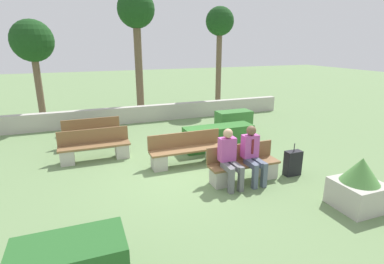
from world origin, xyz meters
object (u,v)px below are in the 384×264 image
at_px(person_seated_woman, 229,156).
at_px(suitcase, 293,163).
at_px(bench_front, 243,167).
at_px(planter_corner_left, 359,185).
at_px(person_seated_man, 252,152).
at_px(tree_center_right, 220,26).
at_px(tree_center_left, 136,16).
at_px(tree_leftmost, 32,43).
at_px(bench_right_side, 92,136).
at_px(bench_back, 95,149).
at_px(bench_left_side, 187,152).

bearing_deg(person_seated_woman, suitcase, -1.49).
height_order(bench_front, planter_corner_left, planter_corner_left).
bearing_deg(bench_front, person_seated_man, -44.49).
bearing_deg(tree_center_right, tree_center_left, -176.25).
relative_size(person_seated_man, tree_leftmost, 0.33).
relative_size(tree_center_left, tree_center_right, 1.10).
bearing_deg(suitcase, tree_center_left, 106.56).
bearing_deg(bench_right_side, bench_back, -88.03).
height_order(bench_left_side, planter_corner_left, planter_corner_left).
distance_m(tree_center_left, tree_center_right, 3.95).
bearing_deg(bench_back, bench_left_side, -16.45).
bearing_deg(tree_leftmost, tree_center_left, -0.07).
bearing_deg(bench_left_side, planter_corner_left, -48.12).
bearing_deg(person_seated_man, bench_back, 140.65).
xyz_separation_m(bench_front, planter_corner_left, (1.48, -1.90, 0.17)).
relative_size(bench_left_side, person_seated_woman, 1.52).
distance_m(bench_front, tree_leftmost, 9.29).
height_order(bench_right_side, tree_leftmost, tree_leftmost).
distance_m(bench_right_side, bench_back, 1.30).
bearing_deg(person_seated_man, bench_right_side, 129.64).
bearing_deg(bench_right_side, suitcase, -40.18).
height_order(bench_back, tree_center_left, tree_center_left).
distance_m(tree_leftmost, tree_center_right, 7.92).
distance_m(bench_left_side, bench_right_side, 3.40).
height_order(planter_corner_left, suitcase, planter_corner_left).
height_order(bench_right_side, tree_center_right, tree_center_right).
distance_m(bench_right_side, person_seated_woman, 4.92).
distance_m(bench_right_side, person_seated_man, 5.27).
distance_m(bench_back, planter_corner_left, 6.51).
bearing_deg(tree_center_right, suitcase, -102.20).
distance_m(planter_corner_left, tree_center_right, 10.21).
relative_size(bench_back, suitcase, 2.32).
bearing_deg(bench_back, person_seated_woman, -33.41).
height_order(suitcase, tree_leftmost, tree_leftmost).
height_order(bench_front, person_seated_woman, person_seated_woman).
height_order(person_seated_man, tree_center_left, tree_center_left).
bearing_deg(bench_right_side, tree_center_left, 58.73).
relative_size(person_seated_woman, suitcase, 1.62).
bearing_deg(planter_corner_left, person_seated_man, 127.25).
xyz_separation_m(suitcase, tree_center_left, (-2.24, 7.53, 3.92)).
distance_m(person_seated_woman, tree_center_right, 9.04).
height_order(bench_front, bench_left_side, same).
bearing_deg(bench_front, tree_center_right, 68.66).
xyz_separation_m(bench_left_side, suitcase, (2.21, -1.58, -0.02)).
bearing_deg(person_seated_woman, tree_center_left, 93.75).
height_order(bench_left_side, bench_back, same).
xyz_separation_m(tree_center_left, tree_center_right, (3.93, 0.26, -0.34)).
height_order(planter_corner_left, tree_center_left, tree_center_left).
xyz_separation_m(person_seated_woman, planter_corner_left, (1.94, -1.76, -0.25)).
xyz_separation_m(person_seated_man, planter_corner_left, (1.34, -1.76, -0.26)).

